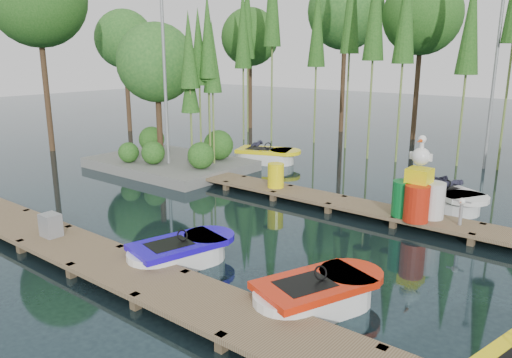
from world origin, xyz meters
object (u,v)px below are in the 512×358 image
Objects in this scene: boat_red at (316,296)px; boat_yellow_far at (265,156)px; island at (167,89)px; yellow_barrel at (276,175)px; utility_cabinet at (51,225)px; drum_cluster at (418,194)px; boat_blue at (180,254)px.

boat_red is 12.58m from boat_yellow_far.
island is 2.14× the size of boat_yellow_far.
yellow_barrel is at bearing 153.43° from boat_red.
boat_yellow_far reaches higher than yellow_barrel.
utility_cabinet is at bearing -146.33° from boat_red.
drum_cluster is at bearing 113.53° from boat_red.
island is 6.57m from yellow_barrel.
boat_blue is 3.47× the size of yellow_barrel.
utility_cabinet reaches higher than boat_red.
drum_cluster is (8.19, -3.98, 0.65)m from boat_yellow_far.
boat_blue is at bearing -155.57° from boat_red.
yellow_barrel is at bearing 119.76° from boat_blue.
boat_yellow_far is (-4.95, 9.56, 0.05)m from boat_blue.
boat_red is 0.94× the size of boat_yellow_far.
drum_cluster is (6.38, 6.84, 0.38)m from utility_cabinet.
utility_cabinet is 9.36m from drum_cluster.
utility_cabinet is at bearing -60.19° from island.
boat_blue is at bearing -120.10° from drum_cluster.
island is 3.02× the size of drum_cluster.
island is 11.11m from drum_cluster.
island reaches higher than yellow_barrel.
yellow_barrel is at bearing -49.14° from boat_yellow_far.
boat_blue is at bearing -40.65° from island.
boat_yellow_far reaches higher than boat_red.
utility_cabinet reaches higher than boat_blue.
drum_cluster is at bearing 47.02° from utility_cabinet.
boat_yellow_far is at bearing 131.49° from yellow_barrel.
island is at bearing 171.41° from boat_red.
boat_red is (11.06, -6.34, -2.92)m from island.
yellow_barrel is (6.03, -0.79, -2.48)m from island.
island is 10.44m from boat_blue.
utility_cabinet is 0.70× the size of yellow_barrel.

